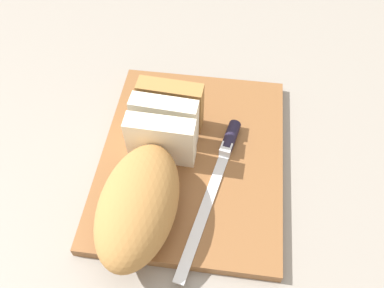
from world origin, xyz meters
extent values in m
plane|color=gray|center=(0.00, 0.00, 0.00)|extent=(3.00, 3.00, 0.00)
cube|color=brown|center=(0.00, 0.00, 0.01)|extent=(0.38, 0.31, 0.02)
ellipsoid|color=#A8753D|center=(-0.13, 0.05, 0.06)|extent=(0.20, 0.12, 0.09)
cube|color=#F2E8CC|center=(-0.01, 0.05, 0.06)|extent=(0.03, 0.11, 0.09)
cube|color=#F2E8CC|center=(0.03, 0.05, 0.06)|extent=(0.04, 0.11, 0.09)
cube|color=#A8753D|center=(0.06, 0.05, 0.06)|extent=(0.03, 0.11, 0.09)
cube|color=silver|center=(-0.10, -0.03, 0.02)|extent=(0.23, 0.05, 0.00)
cylinder|color=black|center=(0.04, -0.06, 0.03)|extent=(0.06, 0.03, 0.02)
cube|color=silver|center=(0.01, -0.05, 0.03)|extent=(0.02, 0.02, 0.02)
sphere|color=#996633|center=(0.02, 0.03, 0.02)|extent=(0.00, 0.00, 0.00)
sphere|color=#996633|center=(-0.02, 0.03, 0.02)|extent=(0.01, 0.01, 0.01)
sphere|color=#996633|center=(0.03, 0.04, 0.02)|extent=(0.00, 0.00, 0.00)
camera|label=1|loc=(-0.38, -0.06, 0.56)|focal=38.19mm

